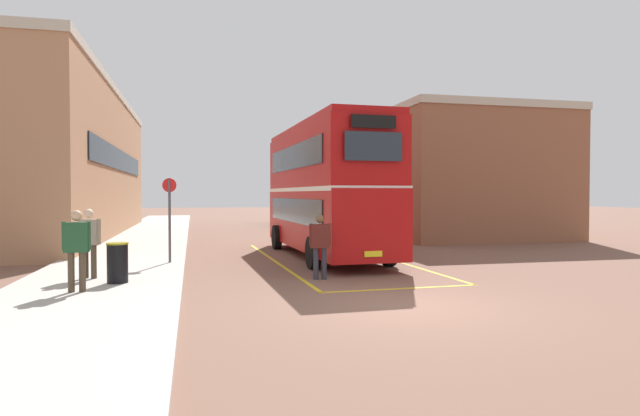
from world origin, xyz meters
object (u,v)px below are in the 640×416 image
object	(u,v)px
pedestrian_boarding	(320,242)
pedestrian_waiting_far	(76,244)
single_deck_bus	(296,203)
bus_stop_sign	(170,212)
litter_bin	(118,263)
double_decker_bus	(325,188)
pedestrian_waiting_near	(89,238)

from	to	relation	value
pedestrian_boarding	pedestrian_waiting_far	distance (m)	5.93
single_deck_bus	bus_stop_sign	bearing A→B (deg)	-110.54
single_deck_bus	litter_bin	size ratio (longest dim) A/B	9.09
single_deck_bus	litter_bin	xyz separation A→B (m)	(-9.26, -25.57, -1.01)
double_decker_bus	litter_bin	bearing A→B (deg)	-140.79
pedestrian_waiting_far	pedestrian_waiting_near	bearing A→B (deg)	92.40
single_deck_bus	litter_bin	world-z (taller)	single_deck_bus
double_decker_bus	pedestrian_boarding	size ratio (longest dim) A/B	5.74
single_deck_bus	pedestrian_boarding	xyz separation A→B (m)	(-4.17, -25.35, -0.63)
single_deck_bus	bus_stop_sign	size ratio (longest dim) A/B	3.34
double_decker_bus	single_deck_bus	size ratio (longest dim) A/B	1.13
single_deck_bus	pedestrian_waiting_far	world-z (taller)	single_deck_bus
double_decker_bus	pedestrian_waiting_near	xyz separation A→B (m)	(-7.27, -4.39, -1.34)
double_decker_bus	litter_bin	distance (m)	8.58
pedestrian_boarding	pedestrian_waiting_near	distance (m)	5.91
pedestrian_waiting_near	bus_stop_sign	distance (m)	3.43
litter_bin	single_deck_bus	bearing A→B (deg)	70.10
bus_stop_sign	pedestrian_waiting_far	bearing A→B (deg)	-110.21
litter_bin	pedestrian_waiting_far	bearing A→B (deg)	-122.85
single_deck_bus	bus_stop_sign	world-z (taller)	single_deck_bus
single_deck_bus	pedestrian_boarding	bearing A→B (deg)	-99.35
double_decker_bus	pedestrian_boarding	xyz separation A→B (m)	(-1.41, -5.08, -1.50)
pedestrian_waiting_far	litter_bin	xyz separation A→B (m)	(0.70, 1.09, -0.56)
pedestrian_boarding	litter_bin	xyz separation A→B (m)	(-5.08, -0.21, -0.39)
pedestrian_boarding	single_deck_bus	bearing A→B (deg)	80.65
pedestrian_waiting_far	litter_bin	bearing A→B (deg)	57.15
pedestrian_boarding	double_decker_bus	bearing A→B (deg)	74.51
double_decker_bus	single_deck_bus	xyz separation A→B (m)	(2.77, 20.27, -0.87)
double_decker_bus	pedestrian_boarding	bearing A→B (deg)	-105.49
pedestrian_waiting_near	pedestrian_waiting_far	bearing A→B (deg)	-87.60
pedestrian_waiting_near	pedestrian_boarding	bearing A→B (deg)	-6.66
double_decker_bus	pedestrian_waiting_far	bearing A→B (deg)	-138.42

